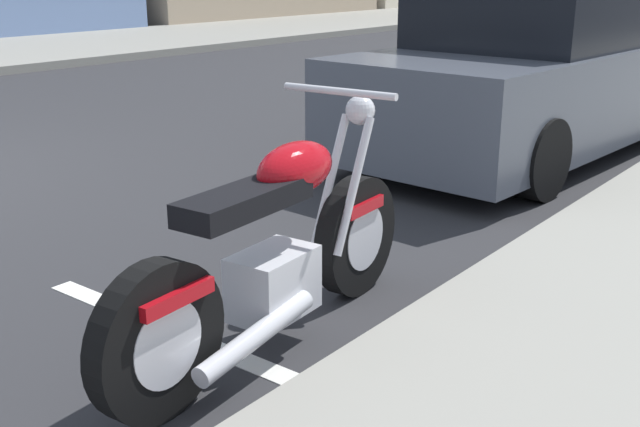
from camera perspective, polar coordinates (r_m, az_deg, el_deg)
sidewalk_far_curb at (r=20.07m, az=-6.89°, el=13.15°), size 120.00×5.00×0.14m
parking_stall_stripe at (r=3.66m, az=-8.83°, el=-9.37°), size 0.12×2.20×0.01m
parked_motorcycle at (r=3.46m, az=-3.24°, el=-3.14°), size 2.07×0.62×1.12m
parked_car_behind_motorcycle at (r=7.50m, az=15.94°, el=9.94°), size 4.62×2.01×1.54m
car_opposite_curb at (r=24.86m, az=12.42°, el=15.17°), size 4.52×2.06×1.43m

